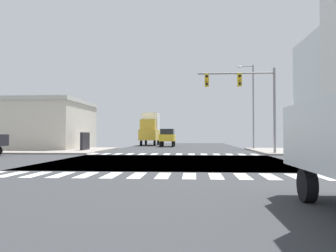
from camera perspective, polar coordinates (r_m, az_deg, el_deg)
name	(u,v)px	position (r m, az deg, el deg)	size (l,w,h in m)	color
ground	(170,162)	(20.49, 0.29, -5.92)	(90.00, 90.00, 0.05)	#353639
sidewalk_corner_ne	(320,151)	(34.43, 23.97, -3.84)	(12.00, 12.00, 0.14)	gray
sidewalk_corner_nw	(45,150)	(35.47, -19.78, -3.80)	(12.00, 12.00, 0.14)	gray
crosswalk_near	(150,175)	(13.27, -2.98, -8.21)	(13.50, 2.00, 0.01)	white
crosswalk_far	(173,154)	(27.77, 0.81, -4.70)	(13.50, 2.00, 0.01)	white
traffic_signal_mast	(245,91)	(28.47, 12.67, 5.72)	(6.24, 0.55, 6.95)	gray
street_lamp	(251,100)	(37.33, 13.65, 4.27)	(1.78, 0.32, 8.93)	gray
bank_building	(13,125)	(41.03, -24.35, 0.15)	(17.44, 10.36, 5.26)	beige
suv_queued_2	(168,136)	(45.42, -0.07, -1.69)	(1.96, 4.60, 2.34)	black
box_truck_middle_2	(150,128)	(51.17, -2.97, -0.36)	(2.40, 7.20, 4.85)	black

